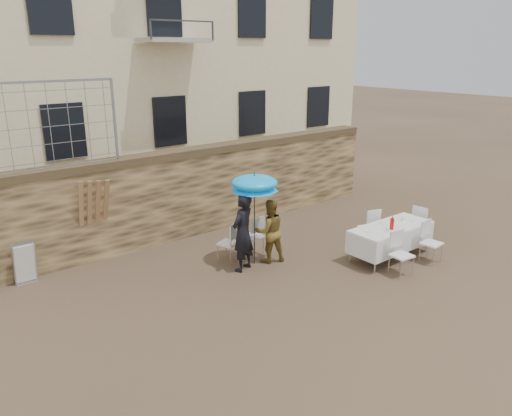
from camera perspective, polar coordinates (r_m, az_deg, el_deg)
ground at (r=9.40m, az=6.57°, el=-11.89°), size 80.00×80.00×0.00m
stone_wall at (r=12.70m, az=-9.30°, el=1.40°), size 13.00×0.50×2.20m
chain_link_fence at (r=11.18m, az=-23.47°, el=8.45°), size 3.20×0.06×1.80m
man_suit at (r=10.70m, az=-1.53°, el=-2.81°), size 0.74×0.61×1.74m
woman_dress at (r=11.19m, az=1.55°, el=-2.63°), size 0.85×0.75×1.46m
umbrella at (r=10.72m, az=-0.18°, el=2.57°), size 1.05×1.05×1.93m
couple_chair_left at (r=11.26m, az=-3.20°, el=-3.89°), size 0.63×0.63×0.96m
couple_chair_right at (r=11.65m, az=-0.38°, el=-3.10°), size 0.50×0.50×0.96m
banquet_table at (r=11.80m, az=15.20°, el=-2.17°), size 2.10×0.85×0.78m
soda_bottle at (r=11.51m, az=15.27°, el=-1.77°), size 0.09×0.09×0.26m
table_chair_front_left at (r=11.03m, az=16.33°, el=-5.10°), size 0.53×0.53×0.96m
table_chair_front_right at (r=11.90m, az=19.44°, el=-3.71°), size 0.52×0.52×0.96m
table_chair_back at (r=12.49m, az=12.74°, el=-2.09°), size 0.59×0.59×0.96m
table_chair_side at (r=13.04m, az=18.47°, el=-1.74°), size 0.52×0.52×0.96m
chair_stack_right at (r=11.38m, az=-25.08°, el=-5.52°), size 0.46×0.32×0.92m
wood_planks at (r=11.66m, az=-17.94°, el=-1.27°), size 0.70×0.20×2.00m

